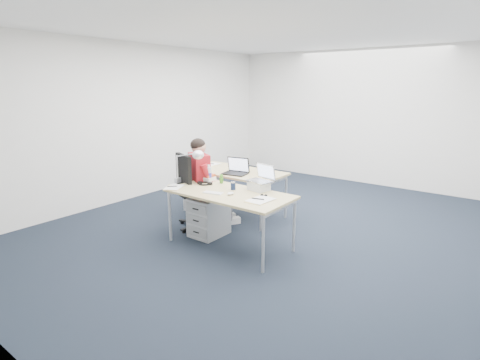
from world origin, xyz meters
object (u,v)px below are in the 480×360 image
Objects in this scene: desk_far at (235,173)px; desk_lamp at (185,166)px; seated_person at (209,183)px; silver_laptop at (259,178)px; water_bottle at (209,173)px; office_chair at (198,207)px; sunglasses at (264,196)px; headphones at (205,183)px; dark_laptop at (235,166)px; desk_near at (230,196)px; book_stack at (207,178)px; far_cup at (260,170)px; wireless_keyboard at (213,193)px; cordless_phone at (189,177)px; bear_figurine at (221,179)px; drawer_pedestal_near at (209,216)px; computer_mouse at (230,194)px; can_koozie at (233,186)px; drawer_pedestal_far at (202,194)px.

desk_lamp is at bearing -91.39° from desk_far.
seated_person is 4.02× the size of silver_laptop.
office_chair is at bearing 179.39° from water_bottle.
office_chair is 1.32m from sunglasses.
headphones is 0.62× the size of dark_laptop.
seated_person is at bearing 150.46° from desk_near.
water_bottle is 1.12× the size of book_stack.
book_stack is 0.58m from dark_laptop.
far_cup is (-0.53, 0.81, -0.12)m from silver_laptop.
wireless_keyboard is 0.59m from water_bottle.
sunglasses is at bearing -38.34° from desk_far.
seated_person is (0.07, 0.17, 0.35)m from office_chair.
sunglasses is at bearing -53.79° from far_cup.
cordless_phone is at bearing -131.63° from water_bottle.
seated_person reaches higher than water_bottle.
bear_figurine is 1.43× the size of sunglasses.
book_stack is (-0.25, -0.03, -0.02)m from bear_figurine.
cordless_phone is (0.05, -0.21, 0.50)m from office_chair.
desk_near is 0.50m from bear_figurine.
drawer_pedestal_near is at bearing -42.91° from book_stack.
computer_mouse is 0.86m from desk_lamp.
drawer_pedestal_near is 1.53× the size of dark_laptop.
seated_person is at bearing 89.51° from office_chair.
silver_laptop is 0.34m from sunglasses.
water_bottle reaches higher than headphones.
silver_laptop is 0.87m from book_stack.
sunglasses is at bearing -46.69° from dark_laptop.
sunglasses reaches higher than wireless_keyboard.
seated_person is 2.39× the size of drawer_pedestal_near.
office_chair is 0.89m from can_koozie.
headphones is at bearing -56.38° from book_stack.
bear_figurine is at bearing 63.51° from desk_lamp.
bear_figurine is (0.14, 0.19, 0.05)m from headphones.
can_koozie reaches higher than book_stack.
office_chair reaches higher than bear_figurine.
desk_near is 2.91× the size of drawer_pedestal_far.
desk_far is 0.83m from water_bottle.
far_cup reaches higher than headphones.
wireless_keyboard is at bearing -15.16° from seated_person.
far_cup is (0.43, 0.09, 0.09)m from desk_far.
office_chair is at bearing 134.72° from wireless_keyboard.
headphones is (0.80, -0.79, 0.47)m from drawer_pedestal_far.
seated_person is at bearing 159.13° from bear_figurine.
bear_figurine is at bearing 46.29° from cordless_phone.
headphones is (0.20, -0.93, 0.06)m from desk_far.
desk_near is at bearing 177.08° from sunglasses.
water_bottle is at bearing -17.52° from seated_person.
far_cup is at bearing 89.91° from desk_lamp.
far_cup reaches higher than desk_far.
cordless_phone is (-0.12, -0.23, 0.03)m from book_stack.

